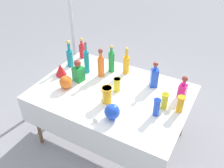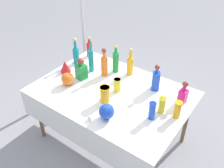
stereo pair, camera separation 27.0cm
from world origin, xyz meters
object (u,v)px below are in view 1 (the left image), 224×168
tall_bottle_4 (70,57)px  square_decanter_2 (79,72)px  square_decanter_1 (183,88)px  tall_bottle_1 (101,65)px  slender_vase_3 (157,107)px  square_decanter_0 (154,76)px  fluted_vase_0 (61,70)px  slender_vase_0 (165,101)px  tall_bottle_2 (126,63)px  tall_bottle_0 (111,61)px  round_bowl_1 (66,82)px  slender_vase_1 (107,94)px  canopy_pole (73,36)px  slender_vase_4 (180,104)px  tall_bottle_3 (87,61)px  round_bowl_0 (112,112)px  slender_vase_2 (117,84)px  tall_bottle_5 (82,50)px

tall_bottle_4 → square_decanter_2: (0.28, -0.21, -0.02)m
square_decanter_1 → tall_bottle_1: bearing=-175.8°
slender_vase_3 → square_decanter_0: bearing=114.3°
fluted_vase_0 → slender_vase_0: bearing=1.4°
square_decanter_2 → fluted_vase_0: square_decanter_2 is taller
tall_bottle_2 → slender_vase_0: bearing=-32.3°
square_decanter_2 → slender_vase_0: square_decanter_2 is taller
tall_bottle_0 → round_bowl_1: size_ratio=2.32×
slender_vase_1 → round_bowl_1: 0.52m
tall_bottle_2 → square_decanter_1: size_ratio=1.34×
canopy_pole → slender_vase_0: bearing=-23.8°
slender_vase_4 → canopy_pole: 1.93m
square_decanter_2 → slender_vase_1: 0.52m
tall_bottle_2 → fluted_vase_0: (-0.66, -0.43, -0.06)m
tall_bottle_0 → slender_vase_3: (0.76, -0.48, -0.04)m
tall_bottle_1 → slender_vase_0: tall_bottle_1 is taller
fluted_vase_0 → round_bowl_1: 0.28m
tall_bottle_3 → slender_vase_0: 1.06m
tall_bottle_3 → slender_vase_1: (0.50, -0.38, -0.06)m
tall_bottle_3 → round_bowl_1: tall_bottle_3 is taller
tall_bottle_0 → tall_bottle_4: (-0.52, -0.14, -0.01)m
tall_bottle_3 → fluted_vase_0: tall_bottle_3 is taller
tall_bottle_4 → slender_vase_3: 1.32m
square_decanter_0 → square_decanter_1: square_decanter_0 is taller
tall_bottle_4 → tall_bottle_3: bearing=-4.4°
slender_vase_3 → round_bowl_1: slender_vase_3 is taller
slender_vase_0 → tall_bottle_0: bearing=156.8°
square_decanter_1 → round_bowl_0: 0.82m
tall_bottle_1 → slender_vase_1: size_ratio=1.95×
square_decanter_2 → slender_vase_3: (1.00, -0.12, -0.02)m
tall_bottle_1 → square_decanter_0: size_ratio=1.14×
square_decanter_2 → slender_vase_4: square_decanter_2 is taller
tall_bottle_0 → slender_vase_0: 0.87m
square_decanter_2 → fluted_vase_0: 0.25m
slender_vase_3 → round_bowl_1: bearing=-176.0°
tall_bottle_1 → tall_bottle_2: size_ratio=1.04×
square_decanter_1 → slender_vase_1: size_ratio=1.40×
tall_bottle_4 → slender_vase_1: 0.86m
slender_vase_4 → slender_vase_2: bearing=-179.8°
tall_bottle_3 → square_decanter_2: (0.01, -0.19, -0.04)m
slender_vase_2 → fluted_vase_0: size_ratio=1.05×
slender_vase_2 → square_decanter_2: bearing=-175.9°
tall_bottle_2 → round_bowl_0: tall_bottle_2 is taller
tall_bottle_3 → slender_vase_4: tall_bottle_3 is taller
tall_bottle_3 → slender_vase_1: bearing=-37.2°
square_decanter_1 → round_bowl_1: square_decanter_1 is taller
tall_bottle_3 → tall_bottle_5: tall_bottle_3 is taller
tall_bottle_4 → square_decanter_1: bearing=2.8°
tall_bottle_2 → tall_bottle_3: tall_bottle_3 is taller
tall_bottle_1 → round_bowl_1: size_ratio=2.36×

